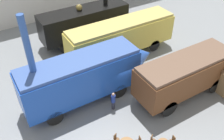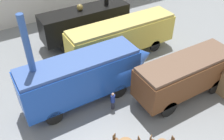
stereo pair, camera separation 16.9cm
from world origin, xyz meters
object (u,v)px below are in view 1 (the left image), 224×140
(passenger_coach_wooden, at_px, (185,73))
(visitor_person, at_px, (113,100))
(streamlined_locomotive, at_px, (90,74))
(passenger_coach_vintage, at_px, (121,35))
(steam_locomotive, at_px, (84,21))

(passenger_coach_wooden, distance_m, visitor_person, 5.95)
(streamlined_locomotive, relative_size, passenger_coach_wooden, 1.35)
(passenger_coach_vintage, xyz_separation_m, passenger_coach_wooden, (1.07, -7.40, -0.02))
(steam_locomotive, bearing_deg, visitor_person, -105.13)
(passenger_coach_vintage, relative_size, streamlined_locomotive, 0.98)
(streamlined_locomotive, height_order, visitor_person, streamlined_locomotive)
(steam_locomotive, xyz_separation_m, passenger_coach_wooden, (2.84, -11.75, -0.08))
(passenger_coach_wooden, bearing_deg, steam_locomotive, 103.60)
(steam_locomotive, distance_m, passenger_coach_wooden, 12.08)
(passenger_coach_vintage, xyz_separation_m, streamlined_locomotive, (-5.36, -3.89, 0.20))
(visitor_person, bearing_deg, steam_locomotive, 74.87)
(streamlined_locomotive, height_order, passenger_coach_wooden, streamlined_locomotive)
(passenger_coach_wooden, bearing_deg, streamlined_locomotive, 151.44)
(streamlined_locomotive, xyz_separation_m, passenger_coach_wooden, (6.44, -3.50, -0.21))
(visitor_person, bearing_deg, passenger_coach_wooden, -14.19)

